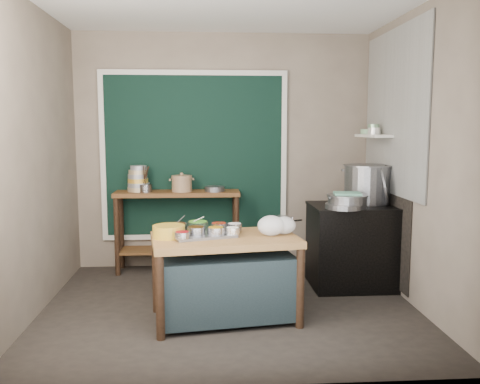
{
  "coord_description": "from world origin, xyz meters",
  "views": [
    {
      "loc": [
        -0.22,
        -4.64,
        1.69
      ],
      "look_at": [
        0.11,
        0.25,
        1.07
      ],
      "focal_mm": 38.0,
      "sensor_mm": 36.0,
      "label": 1
    }
  ],
  "objects": [
    {
      "name": "curtain_panel",
      "position": [
        -0.35,
        1.47,
        1.35
      ],
      "size": [
        2.1,
        0.02,
        1.9
      ],
      "primitive_type": "cube",
      "color": "black",
      "rests_on": "back_wall"
    },
    {
      "name": "back_counter",
      "position": [
        -0.55,
        1.28,
        0.47
      ],
      "size": [
        1.45,
        0.4,
        0.95
      ],
      "primitive_type": "cube",
      "color": "brown",
      "rests_on": "floor"
    },
    {
      "name": "shelf_bowl_green",
      "position": [
        1.63,
        1.08,
        1.64
      ],
      "size": [
        0.17,
        0.17,
        0.06
      ],
      "primitive_type": "cylinder",
      "rotation": [
        0.0,
        0.0,
        -0.14
      ],
      "color": "gray",
      "rests_on": "wall_shelf"
    },
    {
      "name": "green_cloth",
      "position": [
        1.22,
        0.37,
        1.03
      ],
      "size": [
        0.29,
        0.24,
        0.02
      ],
      "primitive_type": "cube",
      "rotation": [
        0.0,
        0.0,
        -0.14
      ],
      "color": "#5FAB8E",
      "rests_on": "steamer"
    },
    {
      "name": "ceiling",
      "position": [
        0.0,
        0.0,
        2.81
      ],
      "size": [
        3.5,
        3.0,
        0.02
      ],
      "primitive_type": "cube",
      "color": "#7C6F5F",
      "rests_on": "back_wall"
    },
    {
      "name": "left_wall",
      "position": [
        -1.76,
        0.0,
        1.4
      ],
      "size": [
        0.02,
        3.0,
        2.8
      ],
      "primitive_type": "cube",
      "color": "#7C6F5F",
      "rests_on": "floor"
    },
    {
      "name": "pot_lid",
      "position": [
        1.64,
        0.53,
        1.09
      ],
      "size": [
        0.21,
        0.44,
        0.42
      ],
      "primitive_type": "cylinder",
      "rotation": [
        0.0,
        1.36,
        -0.26
      ],
      "color": "gray",
      "rests_on": "stove_top"
    },
    {
      "name": "curtain_frame",
      "position": [
        -0.35,
        1.46,
        1.35
      ],
      "size": [
        2.22,
        0.03,
        2.02
      ],
      "primitive_type": null,
      "color": "beige",
      "rests_on": "back_wall"
    },
    {
      "name": "prep_table",
      "position": [
        -0.06,
        -0.31,
        0.38
      ],
      "size": [
        1.34,
        0.89,
        0.75
      ],
      "primitive_type": "cube",
      "rotation": [
        0.0,
        0.0,
        0.14
      ],
      "color": "#905E34",
      "rests_on": "floor"
    },
    {
      "name": "right_wall",
      "position": [
        1.76,
        0.0,
        1.4
      ],
      "size": [
        0.02,
        3.0,
        2.8
      ],
      "primitive_type": "cube",
      "color": "#7C6F5F",
      "rests_on": "floor"
    },
    {
      "name": "wall_shelf",
      "position": [
        1.63,
        0.85,
        1.6
      ],
      "size": [
        0.22,
        0.7,
        0.03
      ],
      "primitive_type": "cube",
      "color": "beige",
      "rests_on": "right_wall"
    },
    {
      "name": "shallow_pan",
      "position": [
        1.17,
        0.32,
        0.91
      ],
      "size": [
        0.42,
        0.42,
        0.05
      ],
      "primitive_type": "cylinder",
      "rotation": [
        0.0,
        0.0,
        -0.1
      ],
      "color": "gray",
      "rests_on": "stove_top"
    },
    {
      "name": "soot_patch",
      "position": [
        1.74,
        0.65,
        0.7
      ],
      "size": [
        0.01,
        1.3,
        1.3
      ],
      "primitive_type": "cube",
      "color": "black",
      "rests_on": "right_wall"
    },
    {
      "name": "wide_bowl",
      "position": [
        -0.11,
        1.24,
        0.98
      ],
      "size": [
        0.28,
        0.28,
        0.06
      ],
      "primitive_type": "cylinder",
      "rotation": [
        0.0,
        0.0,
        -0.21
      ],
      "color": "gray",
      "rests_on": "back_counter"
    },
    {
      "name": "stove_top",
      "position": [
        1.35,
        0.55,
        0.86
      ],
      "size": [
        0.92,
        0.69,
        0.03
      ],
      "primitive_type": "cube",
      "color": "black",
      "rests_on": "stove_block"
    },
    {
      "name": "condiment_tray",
      "position": [
        -0.25,
        -0.28,
        0.76
      ],
      "size": [
        0.61,
        0.51,
        0.02
      ],
      "primitive_type": "cube",
      "rotation": [
        0.0,
        0.0,
        0.29
      ],
      "color": "gray",
      "rests_on": "prep_table"
    },
    {
      "name": "condiment_bowls",
      "position": [
        -0.27,
        -0.24,
        0.81
      ],
      "size": [
        0.68,
        0.52,
        0.08
      ],
      "color": "gray",
      "rests_on": "condiment_tray"
    },
    {
      "name": "steamer",
      "position": [
        1.22,
        0.37,
        0.95
      ],
      "size": [
        0.54,
        0.54,
        0.14
      ],
      "primitive_type": null,
      "rotation": [
        0.0,
        0.0,
        0.34
      ],
      "color": "gray",
      "rests_on": "stove_top"
    },
    {
      "name": "stove_block",
      "position": [
        1.35,
        0.55,
        0.42
      ],
      "size": [
        0.9,
        0.68,
        0.85
      ],
      "primitive_type": "cube",
      "color": "black",
      "rests_on": "floor"
    },
    {
      "name": "shelf_bowl_stack",
      "position": [
        1.63,
        0.85,
        1.67
      ],
      "size": [
        0.14,
        0.14,
        0.11
      ],
      "color": "silver",
      "rests_on": "wall_shelf"
    },
    {
      "name": "yellow_basin",
      "position": [
        -0.54,
        -0.32,
        0.8
      ],
      "size": [
        0.34,
        0.34,
        0.11
      ],
      "primitive_type": "cylinder",
      "rotation": [
        0.0,
        0.0,
        -0.24
      ],
      "color": "#B3822E",
      "rests_on": "prep_table"
    },
    {
      "name": "bowl_stack",
      "position": [
        -1.0,
        1.31,
        1.08
      ],
      "size": [
        0.27,
        0.27,
        0.3
      ],
      "color": "tan",
      "rests_on": "back_counter"
    },
    {
      "name": "back_wall",
      "position": [
        0.0,
        1.51,
        1.4
      ],
      "size": [
        3.5,
        0.02,
        2.8
      ],
      "primitive_type": "cube",
      "color": "#7C6F5F",
      "rests_on": "floor"
    },
    {
      "name": "plastic_bag_b",
      "position": [
        0.47,
        -0.25,
        0.83
      ],
      "size": [
        0.26,
        0.25,
        0.16
      ],
      "primitive_type": "ellipsoid",
      "rotation": [
        0.0,
        0.0,
        -0.39
      ],
      "color": "white",
      "rests_on": "prep_table"
    },
    {
      "name": "floor",
      "position": [
        0.0,
        0.0,
        -0.01
      ],
      "size": [
        3.5,
        3.0,
        0.02
      ],
      "primitive_type": "cube",
      "color": "black",
      "rests_on": "ground"
    },
    {
      "name": "ceramic_crock",
      "position": [
        -0.49,
        1.25,
        1.03
      ],
      "size": [
        0.3,
        0.3,
        0.17
      ],
      "primitive_type": null,
      "rotation": [
        0.0,
        0.0,
        0.23
      ],
      "color": "#987553",
      "rests_on": "back_counter"
    },
    {
      "name": "tile_panel",
      "position": [
        1.74,
        0.55,
        1.85
      ],
      "size": [
        0.02,
        1.7,
        1.7
      ],
      "primitive_type": "cube",
      "color": "#B2B2AA",
      "rests_on": "right_wall"
    },
    {
      "name": "saucepan",
      "position": [
        0.46,
        -0.09,
        0.81
      ],
      "size": [
        0.31,
        0.31,
        0.13
      ],
      "primitive_type": null,
      "rotation": [
        0.0,
        0.0,
        0.41
      ],
      "color": "gray",
      "rests_on": "prep_table"
    },
    {
      "name": "utensil_cup",
      "position": [
        -0.91,
        1.23,
        1.0
      ],
      "size": [
        0.17,
        0.17,
        0.09
      ],
      "primitive_type": "cylinder",
      "rotation": [
        0.0,
        0.0,
        0.12
      ],
      "color": "gray",
      "rests_on": "back_counter"
    },
    {
      "name": "plastic_bag_a",
      "position": [
        0.35,
        -0.3,
        0.84
      ],
      "size": [
        0.3,
        0.28,
        0.18
      ],
      "primitive_type": "ellipsoid",
      "rotation": [
        0.0,
        0.0,
        -0.43
      ],
      "color": "white",
      "rests_on": "prep_table"
    },
    {
      "name": "stock_pot",
      "position": [
        1.52,
        0.68,
        1.09
      ],
      "size": [
        0.62,
        0.62,
        0.41
      ],
      "primitive_type": null,
      "rotation": [
        0.0,
        0.0,
        -0.19
      ],
      "color": "gray",
      "rests_on": "stove_top"
    }
  ]
}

